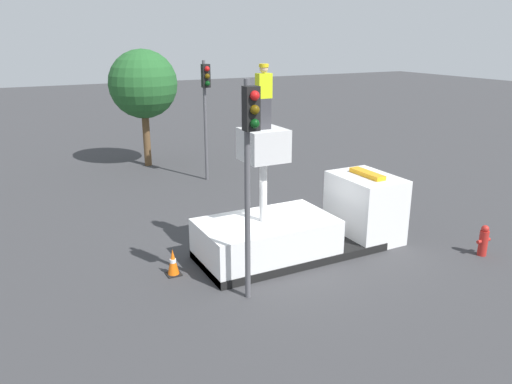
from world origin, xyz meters
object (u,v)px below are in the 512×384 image
Objects in this scene: worker at (264,97)px; tree_left_bg at (143,84)px; bucket_truck at (305,225)px; fire_hydrant at (483,241)px; traffic_light_pole at (250,150)px; traffic_cone_rear at (173,263)px; traffic_light_across at (206,97)px.

tree_left_bg is at bearing 89.57° from worker.
fire_hydrant is (4.64, -2.79, -0.38)m from bucket_truck.
worker is at bearing 54.05° from traffic_light_pole.
fire_hydrant is at bearing -68.83° from tree_left_bg.
fire_hydrant is at bearing -30.97° from bucket_truck.
fire_hydrant is 9.33m from traffic_cone_rear.
worker is (-1.47, 0.00, 3.99)m from bucket_truck.
bucket_truck is at bearing -83.84° from tree_left_bg.
worker is at bearing -90.43° from tree_left_bg.
bucket_truck is 5.43m from fire_hydrant.
worker reaches higher than traffic_light_pole.
traffic_light_pole reaches higher than traffic_light_across.
traffic_cone_rear is (-1.30, 2.22, -3.53)m from traffic_light_pole.
traffic_light_across is (3.18, 10.65, -0.08)m from traffic_light_pole.
tree_left_bg is at bearing 84.22° from traffic_light_pole.
traffic_light_pole is at bearing -146.23° from bucket_truck.
traffic_light_across is at bearing 87.89° from bucket_truck.
traffic_light_pole is 7.17× the size of traffic_cone_rear.
worker is 1.79× the size of fire_hydrant.
traffic_light_across is 5.53× the size of fire_hydrant.
bucket_truck is 13.23m from tree_left_bg.
bucket_truck is 8.50× the size of traffic_cone_rear.
tree_left_bg is (2.79, 12.44, 3.74)m from traffic_cone_rear.
tree_left_bg reaches higher than traffic_light_pole.
tree_left_bg reaches higher than bucket_truck.
fire_hydrant is 17.06m from tree_left_bg.
worker is at bearing -101.60° from traffic_light_across.
traffic_light_pole is at bearing 173.36° from fire_hydrant.
worker is 8.98m from traffic_light_across.
bucket_truck is at bearing -92.11° from traffic_light_across.
tree_left_bg reaches higher than traffic_light_across.
traffic_light_across is 0.93× the size of tree_left_bg.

